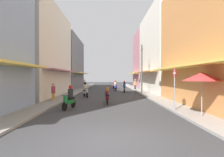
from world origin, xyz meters
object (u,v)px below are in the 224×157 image
(motorbike_green, at_px, (69,98))
(pedestrian_midway, at_px, (53,92))
(motorbike_silver, at_px, (86,90))
(pedestrian_crossing, at_px, (135,84))
(motorbike_blue, at_px, (115,86))
(motorbike_red, at_px, (115,85))
(pedestrian_far, at_px, (85,84))
(motorbike_orange, at_px, (108,90))
(utility_pole, at_px, (142,69))
(street_sign_no_entry, at_px, (175,84))
(motorbike_maroon, at_px, (107,97))
(vendor_umbrella, at_px, (202,77))
(motorbike_white, at_px, (124,87))

(motorbike_green, distance_m, pedestrian_midway, 4.25)
(motorbike_silver, bearing_deg, pedestrian_crossing, 57.20)
(motorbike_blue, height_order, motorbike_red, same)
(pedestrian_far, bearing_deg, motorbike_green, -85.22)
(motorbike_blue, height_order, motorbike_orange, motorbike_blue)
(motorbike_silver, bearing_deg, motorbike_red, 74.70)
(utility_pole, bearing_deg, motorbike_blue, 119.51)
(pedestrian_far, height_order, street_sign_no_entry, street_sign_no_entry)
(motorbike_maroon, relative_size, street_sign_no_entry, 0.68)
(motorbike_silver, xyz_separation_m, motorbike_maroon, (2.29, -4.56, -0.20))
(motorbike_silver, height_order, utility_pole, utility_pole)
(vendor_umbrella, height_order, utility_pole, utility_pole)
(motorbike_white, xyz_separation_m, motorbike_red, (-0.99, 7.43, 0.00))
(pedestrian_midway, height_order, utility_pole, utility_pole)
(motorbike_blue, xyz_separation_m, motorbike_red, (0.10, 4.26, 0.00))
(motorbike_blue, height_order, utility_pole, utility_pole)
(motorbike_blue, distance_m, utility_pole, 6.63)
(motorbike_silver, relative_size, motorbike_maroon, 0.95)
(vendor_umbrella, distance_m, street_sign_no_entry, 1.93)
(pedestrian_crossing, distance_m, utility_pole, 7.49)
(motorbike_orange, height_order, pedestrian_far, pedestrian_far)
(motorbike_blue, bearing_deg, motorbike_maroon, -94.96)
(motorbike_green, xyz_separation_m, motorbike_orange, (2.45, 9.86, -0.20))
(vendor_umbrella, bearing_deg, pedestrian_crossing, 91.15)
(motorbike_orange, bearing_deg, street_sign_no_entry, -69.42)
(vendor_umbrella, height_order, street_sign_no_entry, street_sign_no_entry)
(motorbike_green, distance_m, vendor_umbrella, 7.97)
(motorbike_blue, bearing_deg, street_sign_no_entry, -79.98)
(motorbike_red, relative_size, pedestrian_crossing, 0.99)
(motorbike_maroon, height_order, pedestrian_crossing, pedestrian_crossing)
(motorbike_red, relative_size, pedestrian_far, 1.04)
(pedestrian_far, bearing_deg, motorbike_blue, -40.41)
(motorbike_orange, bearing_deg, pedestrian_crossing, 59.33)
(pedestrian_crossing, bearing_deg, motorbike_blue, -151.46)
(motorbike_green, bearing_deg, motorbike_orange, 76.03)
(motorbike_blue, relative_size, street_sign_no_entry, 0.68)
(motorbike_white, distance_m, pedestrian_far, 9.99)
(pedestrian_far, height_order, pedestrian_crossing, pedestrian_crossing)
(motorbike_blue, bearing_deg, utility_pole, -60.49)
(motorbike_maroon, height_order, pedestrian_far, pedestrian_far)
(motorbike_green, distance_m, motorbike_red, 20.19)
(motorbike_orange, height_order, motorbike_silver, motorbike_silver)
(motorbike_silver, height_order, street_sign_no_entry, street_sign_no_entry)
(pedestrian_midway, height_order, pedestrian_far, pedestrian_far)
(motorbike_white, bearing_deg, street_sign_no_entry, -82.16)
(motorbike_maroon, relative_size, pedestrian_midway, 1.15)
(motorbike_silver, distance_m, pedestrian_far, 13.30)
(motorbike_red, distance_m, vendor_umbrella, 22.97)
(motorbike_silver, relative_size, pedestrian_midway, 1.09)
(motorbike_orange, relative_size, pedestrian_far, 1.09)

